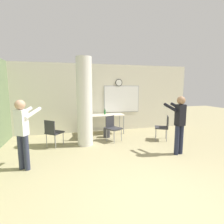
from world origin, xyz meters
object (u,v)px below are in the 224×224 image
folding_table (105,116)px  chair_mid_room (163,126)px  person_watching_back (23,129)px  person_playing_side (179,121)px  bottle_on_table (105,112)px  chair_table_front (113,127)px  chair_near_pillar (53,131)px  chair_table_left (85,125)px

folding_table → chair_mid_room: 2.29m
person_watching_back → person_playing_side: person_playing_side is taller
bottle_on_table → chair_mid_room: (1.78, -1.51, -0.35)m
chair_table_front → person_watching_back: size_ratio=0.54×
bottle_on_table → chair_near_pillar: bearing=-147.1°
chair_mid_room → chair_table_front: (-1.77, 0.37, 0.00)m
chair_table_front → chair_mid_room: bearing=-12.0°
chair_mid_room → chair_table_front: bearing=168.0°
chair_table_left → person_watching_back: bearing=-129.3°
bottle_on_table → folding_table: bearing=-100.1°
person_playing_side → chair_near_pillar: bearing=156.2°
bottle_on_table → person_playing_side: (1.48, -2.77, 0.11)m
folding_table → person_watching_back: (-2.47, -2.54, 0.24)m
bottle_on_table → chair_table_front: bottle_on_table is taller
chair_table_left → folding_table: bearing=34.0°
chair_table_front → chair_near_pillar: bearing=-176.4°
folding_table → chair_table_left: chair_table_left is taller
chair_mid_room → person_watching_back: size_ratio=0.54×
person_watching_back → person_playing_side: 3.98m
chair_table_left → person_playing_side: 3.19m
folding_table → person_playing_side: size_ratio=0.94×
chair_mid_room → chair_near_pillar: 3.74m
chair_mid_room → chair_table_front: 1.81m
chair_table_front → person_playing_side: person_playing_side is taller
chair_near_pillar → person_playing_side: size_ratio=0.53×
chair_near_pillar → chair_mid_room: bearing=-3.8°
chair_table_front → person_playing_side: 2.24m
chair_table_front → person_watching_back: (-2.51, -1.51, 0.44)m
folding_table → chair_mid_room: bearing=-37.8°
bottle_on_table → chair_table_left: 1.21m
bottle_on_table → chair_near_pillar: size_ratio=0.26×
chair_table_front → person_playing_side: bearing=-48.1°
chair_mid_room → bottle_on_table: bearing=139.7°
chair_near_pillar → chair_table_left: bearing=27.8°
chair_table_left → person_watching_back: (-1.58, -1.94, 0.44)m
chair_near_pillar → person_playing_side: person_playing_side is taller
folding_table → chair_mid_room: size_ratio=1.76×
chair_mid_room → person_playing_side: 1.37m
bottle_on_table → chair_mid_room: bottle_on_table is taller
chair_mid_room → person_watching_back: person_watching_back is taller
chair_mid_room → chair_near_pillar: size_ratio=1.00×
bottle_on_table → chair_mid_room: size_ratio=0.26×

